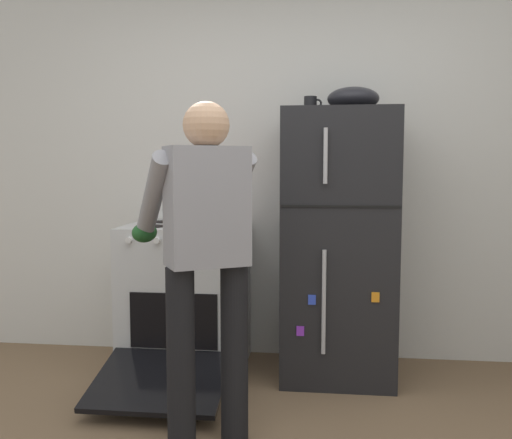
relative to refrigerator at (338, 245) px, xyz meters
name	(u,v)px	position (x,y,z in m)	size (l,w,h in m)	color
kitchen_wall_back	(283,161)	(-0.37, 0.38, 0.53)	(6.00, 0.10, 2.70)	silver
refrigerator	(338,245)	(0.00, 0.00, 0.00)	(0.68, 0.72, 1.65)	black
stove_range	(186,298)	(-0.97, -0.02, -0.36)	(0.76, 1.23, 0.94)	silver
person_cook	(205,243)	(-0.64, -0.99, 0.13)	(0.67, 0.73, 1.60)	black
red_pot	(208,214)	(-0.81, -0.05, 0.19)	(0.37, 0.27, 0.13)	red
coffee_mug	(311,104)	(-0.18, 0.05, 0.87)	(0.11, 0.08, 0.10)	black
mixing_bowl	(353,99)	(0.08, 0.00, 0.90)	(0.31, 0.31, 0.14)	black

